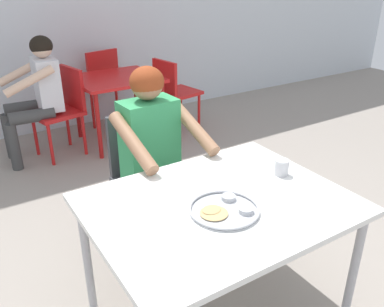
{
  "coord_description": "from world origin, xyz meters",
  "views": [
    {
      "loc": [
        -0.94,
        -1.33,
        1.74
      ],
      "look_at": [
        0.05,
        0.23,
        0.88
      ],
      "focal_mm": 37.84,
      "sensor_mm": 36.0,
      "label": 1
    }
  ],
  "objects": [
    {
      "name": "table_background_red",
      "position": [
        0.6,
        2.55,
        0.61
      ],
      "size": [
        0.83,
        0.78,
        0.7
      ],
      "color": "red",
      "rests_on": "ground"
    },
    {
      "name": "chair_foreground",
      "position": [
        0.07,
        0.89,
        0.5
      ],
      "size": [
        0.4,
        0.41,
        0.88
      ],
      "color": "#3F3F44",
      "rests_on": "ground"
    },
    {
      "name": "chair_red_left",
      "position": [
        0.03,
        2.54,
        0.5
      ],
      "size": [
        0.51,
        0.49,
        0.86
      ],
      "color": "red",
      "rests_on": "ground"
    },
    {
      "name": "chair_red_right",
      "position": [
        1.24,
        2.5,
        0.49
      ],
      "size": [
        0.48,
        0.47,
        0.82
      ],
      "color": "red",
      "rests_on": "ground"
    },
    {
      "name": "patron_background",
      "position": [
        -0.19,
        2.56,
        0.7
      ],
      "size": [
        0.56,
        0.51,
        1.17
      ],
      "color": "#3D3D3D",
      "rests_on": "ground"
    },
    {
      "name": "chair_red_far",
      "position": [
        0.63,
        3.18,
        0.52
      ],
      "size": [
        0.51,
        0.5,
        0.88
      ],
      "color": "red",
      "rests_on": "ground"
    },
    {
      "name": "diner_foreground",
      "position": [
        0.08,
        0.67,
        0.73
      ],
      "size": [
        0.51,
        0.57,
        1.22
      ],
      "color": "#2A2A2A",
      "rests_on": "ground"
    },
    {
      "name": "thali_tray",
      "position": [
        0.01,
        -0.11,
        0.74
      ],
      "size": [
        0.32,
        0.32,
        0.03
      ],
      "color": "#B7BABF",
      "rests_on": "table_foreground"
    },
    {
      "name": "table_foreground",
      "position": [
        0.04,
        -0.02,
        0.67
      ],
      "size": [
        1.21,
        0.94,
        0.73
      ],
      "color": "white",
      "rests_on": "ground"
    },
    {
      "name": "drinking_cup",
      "position": [
        0.48,
        0.02,
        0.78
      ],
      "size": [
        0.08,
        0.08,
        0.09
      ],
      "color": "silver",
      "rests_on": "table_foreground"
    }
  ]
}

